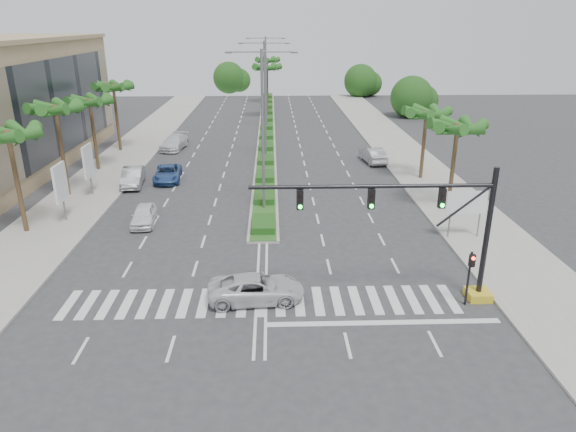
% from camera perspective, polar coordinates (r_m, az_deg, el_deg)
% --- Properties ---
extents(ground, '(160.00, 160.00, 0.00)m').
position_cam_1_polar(ground, '(27.33, -3.00, -9.51)').
color(ground, '#333335').
rests_on(ground, ground).
extents(footpath_right, '(6.00, 120.00, 0.15)m').
position_cam_1_polar(footpath_right, '(47.95, 15.93, 3.38)').
color(footpath_right, gray).
rests_on(footpath_right, ground).
extents(footpath_left, '(6.00, 120.00, 0.15)m').
position_cam_1_polar(footpath_left, '(48.37, -20.92, 2.94)').
color(footpath_left, gray).
rests_on(footpath_left, ground).
extents(median, '(2.20, 75.00, 0.20)m').
position_cam_1_polar(median, '(69.94, -2.37, 9.51)').
color(median, gray).
rests_on(median, ground).
extents(median_grass, '(1.80, 75.00, 0.04)m').
position_cam_1_polar(median_grass, '(69.92, -2.38, 9.60)').
color(median_grass, '#2B591E').
rests_on(median_grass, median).
extents(signal_gantry, '(12.60, 1.20, 7.20)m').
position_cam_1_polar(signal_gantry, '(27.15, 16.83, -2.48)').
color(signal_gantry, gold).
rests_on(signal_gantry, ground).
extents(pedestrian_signal, '(0.28, 0.36, 3.00)m').
position_cam_1_polar(pedestrian_signal, '(27.60, 19.58, -5.66)').
color(pedestrian_signal, black).
rests_on(pedestrian_signal, ground).
extents(direction_sign, '(2.70, 0.11, 3.40)m').
position_cam_1_polar(direction_sign, '(35.93, 19.22, 1.23)').
color(direction_sign, slate).
rests_on(direction_sign, ground).
extents(billboard_near, '(0.18, 2.10, 4.35)m').
position_cam_1_polar(billboard_near, '(40.17, -23.97, 3.35)').
color(billboard_near, slate).
rests_on(billboard_near, ground).
extents(billboard_far, '(0.18, 2.10, 4.35)m').
position_cam_1_polar(billboard_far, '(45.57, -21.31, 5.64)').
color(billboard_far, slate).
rests_on(billboard_far, ground).
extents(palm_left_near, '(4.57, 4.68, 7.55)m').
position_cam_1_polar(palm_left_near, '(38.38, -28.63, 7.64)').
color(palm_left_near, brown).
rests_on(palm_left_near, ground).
extents(palm_left_mid, '(4.57, 4.68, 7.95)m').
position_cam_1_polar(palm_left_mid, '(45.49, -24.41, 10.52)').
color(palm_left_mid, brown).
rests_on(palm_left_mid, ground).
extents(palm_left_far, '(4.57, 4.68, 7.35)m').
position_cam_1_polar(palm_left_far, '(52.98, -21.16, 11.54)').
color(palm_left_far, brown).
rests_on(palm_left_far, ground).
extents(palm_left_end, '(4.57, 4.68, 7.75)m').
position_cam_1_polar(palm_left_end, '(60.48, -18.82, 13.19)').
color(palm_left_end, brown).
rests_on(palm_left_end, ground).
extents(palm_right_near, '(4.57, 4.68, 7.05)m').
position_cam_1_polar(palm_right_near, '(40.77, 18.29, 9.06)').
color(palm_right_near, brown).
rests_on(palm_right_near, ground).
extents(palm_right_far, '(4.57, 4.68, 6.75)m').
position_cam_1_polar(palm_right_far, '(48.29, 15.12, 10.73)').
color(palm_right_far, brown).
rests_on(palm_right_far, ground).
extents(palm_median_a, '(4.57, 4.68, 8.05)m').
position_cam_1_polar(palm_median_a, '(78.87, -2.40, 15.98)').
color(palm_median_a, brown).
rests_on(palm_median_a, ground).
extents(palm_median_b, '(4.57, 4.68, 8.05)m').
position_cam_1_polar(palm_median_b, '(93.83, -2.34, 16.75)').
color(palm_median_b, brown).
rests_on(palm_median_b, ground).
extents(streetlight_near, '(5.10, 0.25, 12.00)m').
position_cam_1_polar(streetlight_near, '(38.24, -2.84, 10.28)').
color(streetlight_near, slate).
rests_on(streetlight_near, ground).
extents(streetlight_mid, '(5.10, 0.25, 12.00)m').
position_cam_1_polar(streetlight_mid, '(54.05, -2.59, 13.37)').
color(streetlight_mid, slate).
rests_on(streetlight_mid, ground).
extents(streetlight_far, '(5.10, 0.25, 12.00)m').
position_cam_1_polar(streetlight_far, '(69.94, -2.45, 15.06)').
color(streetlight_far, slate).
rests_on(streetlight_far, ground).
extents(car_parked_a, '(1.94, 4.11, 1.36)m').
position_cam_1_polar(car_parked_a, '(38.49, -15.75, 0.09)').
color(car_parked_a, white).
rests_on(car_parked_a, ground).
extents(car_parked_b, '(2.21, 4.98, 1.59)m').
position_cam_1_polar(car_parked_b, '(47.96, -16.86, 4.19)').
color(car_parked_b, '#A7A6AB').
rests_on(car_parked_b, ground).
extents(car_parked_c, '(2.70, 5.16, 1.39)m').
position_cam_1_polar(car_parked_c, '(48.61, -13.23, 4.63)').
color(car_parked_c, '#2C4D89').
rests_on(car_parked_c, ground).
extents(car_parked_d, '(2.98, 5.76, 1.60)m').
position_cam_1_polar(car_parked_d, '(60.89, -12.51, 8.00)').
color(car_parked_d, silver).
rests_on(car_parked_d, ground).
extents(car_crossing, '(5.22, 2.71, 1.40)m').
position_cam_1_polar(car_crossing, '(27.16, -3.55, -8.02)').
color(car_crossing, silver).
rests_on(car_crossing, ground).
extents(car_right, '(2.32, 4.99, 1.58)m').
position_cam_1_polar(car_right, '(54.38, 9.41, 6.71)').
color(car_right, '#ABABB0').
rests_on(car_right, ground).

